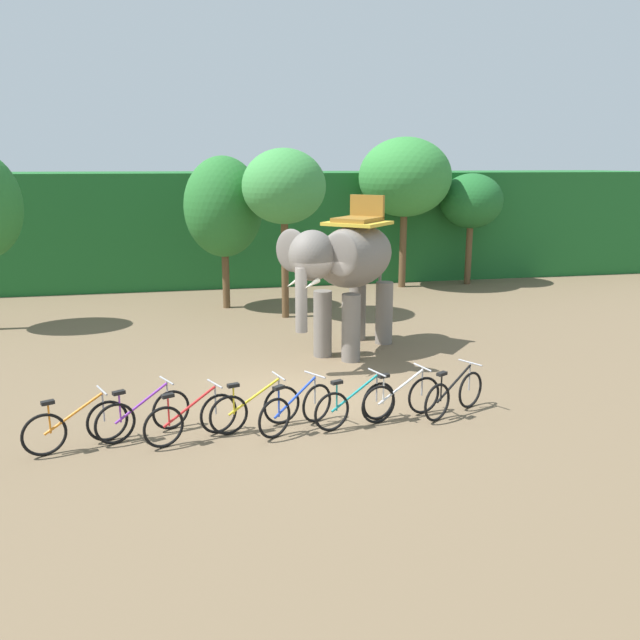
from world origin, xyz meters
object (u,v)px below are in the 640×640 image
bike_blue (296,409)px  bike_black (454,394)px  tree_center_right (284,187)px  tree_far_left (471,202)px  bike_orange (76,426)px  bike_yellow (255,408)px  bike_white (401,398)px  bike_teal (356,405)px  tree_center_left (223,207)px  bike_purple (143,415)px  elephant (349,264)px  bike_red (191,418)px  tree_center (405,178)px

bike_blue → bike_black: 2.98m
tree_center_right → bike_black: (1.87, -8.38, -3.47)m
tree_far_left → bike_orange: (-12.45, -12.65, -2.74)m
tree_center_right → bike_orange: (-4.74, -8.53, -3.47)m
bike_yellow → bike_black: bearing=-0.6°
tree_center_right → bike_white: size_ratio=3.00×
tree_center_right → bike_black: 9.26m
bike_blue → bike_teal: 1.06m
tree_center_right → bike_yellow: tree_center_right is taller
tree_center_left → tree_far_left: 9.67m
bike_black → bike_yellow: bearing=179.4°
tree_center_right → bike_black: size_ratio=3.30×
bike_blue → tree_far_left: bearing=55.1°
bike_purple → bike_teal: bearing=-4.1°
tree_center_left → elephant: bearing=-65.8°
bike_orange → bike_yellow: 2.94m
bike_blue → tree_center_left: bearing=93.1°
bike_blue → bike_black: same height
bike_purple → bike_blue: same height
bike_orange → bike_black: (6.61, 0.15, 0.00)m
bike_orange → bike_teal: 4.69m
tree_center_right → elephant: bearing=-77.1°
tree_far_left → bike_red: tree_far_left is taller
bike_orange → bike_purple: same height
tree_far_left → elephant: bearing=-129.7°
tree_center_right → bike_yellow: (-1.80, -8.34, -3.47)m
tree_center → bike_red: size_ratio=3.46×
tree_center_left → tree_center: size_ratio=0.87×
tree_far_left → bike_orange: bearing=-134.5°
bike_purple → bike_white: bearing=-1.4°
bike_orange → tree_center_right: bearing=60.9°
tree_far_left → bike_yellow: size_ratio=2.52×
tree_center_left → tree_center: tree_center is taller
bike_teal → tree_far_left: bearing=58.5°
bike_teal → bike_black: bearing=4.2°
elephant → bike_blue: (-2.04, -4.46, -1.82)m
tree_center → tree_far_left: size_ratio=1.31×
bike_orange → tree_center_left: bearing=73.2°
bike_purple → tree_far_left: bearing=47.4°
bike_yellow → bike_blue: bearing=-13.7°
bike_white → bike_black: size_ratio=1.10×
bike_purple → bike_teal: (3.65, -0.26, 0.00)m
tree_center_right → tree_center: size_ratio=0.91×
bike_orange → bike_blue: size_ratio=1.09×
bike_black → bike_teal: bearing=-175.8°
tree_center_left → bike_white: bearing=-76.0°
tree_center_right → bike_blue: 9.25m
bike_red → bike_white: 3.76m
tree_center_left → bike_yellow: (-0.15, -10.03, -2.81)m
tree_center_left → bike_yellow: 10.42m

